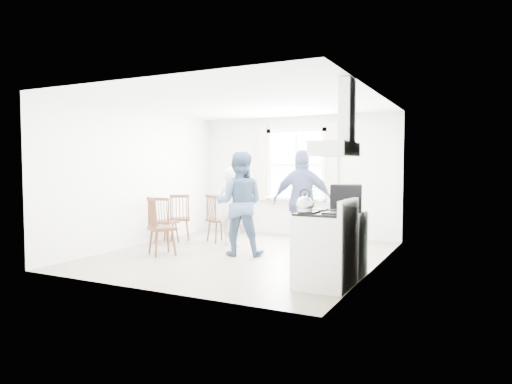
# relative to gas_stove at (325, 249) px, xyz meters

# --- Properties ---
(room_shell) EXTENTS (4.62, 5.12, 2.64)m
(room_shell) POSITION_rel_gas_stove_xyz_m (-1.91, 1.35, 0.82)
(room_shell) COLOR gray
(room_shell) RESTS_ON ground
(window_assembly) EXTENTS (1.88, 0.24, 1.70)m
(window_assembly) POSITION_rel_gas_stove_xyz_m (-1.91, 3.80, 0.98)
(window_assembly) COLOR white
(window_assembly) RESTS_ON room_shell
(range_hood) EXTENTS (0.45, 0.76, 0.94)m
(range_hood) POSITION_rel_gas_stove_xyz_m (0.16, -0.00, 1.42)
(range_hood) COLOR white
(range_hood) RESTS_ON room_shell
(shelf_unit) EXTENTS (0.40, 0.30, 0.80)m
(shelf_unit) POSITION_rel_gas_stove_xyz_m (-3.31, 3.68, -0.08)
(shelf_unit) COLOR slate
(shelf_unit) RESTS_ON ground
(gas_stove) EXTENTS (0.68, 0.76, 1.12)m
(gas_stove) POSITION_rel_gas_stove_xyz_m (0.00, 0.00, 0.00)
(gas_stove) COLOR white
(gas_stove) RESTS_ON ground
(kettle) EXTENTS (0.21, 0.21, 0.30)m
(kettle) POSITION_rel_gas_stove_xyz_m (-0.20, -0.22, 0.57)
(kettle) COLOR silver
(kettle) RESTS_ON gas_stove
(low_cabinet) EXTENTS (0.50, 0.55, 0.90)m
(low_cabinet) POSITION_rel_gas_stove_xyz_m (0.07, 0.70, -0.03)
(low_cabinet) COLOR white
(low_cabinet) RESTS_ON ground
(stereo_stack) EXTENTS (0.50, 0.47, 0.38)m
(stereo_stack) POSITION_rel_gas_stove_xyz_m (0.08, 0.66, 0.60)
(stereo_stack) COLOR black
(stereo_stack) RESTS_ON low_cabinet
(cardboard_box) EXTENTS (0.35, 0.31, 0.19)m
(cardboard_box) POSITION_rel_gas_stove_xyz_m (0.08, 0.59, 0.51)
(cardboard_box) COLOR tan
(cardboard_box) RESTS_ON low_cabinet
(windsor_chair_a) EXTENTS (0.40, 0.39, 0.92)m
(windsor_chair_a) POSITION_rel_gas_stove_xyz_m (-3.81, 1.60, 0.08)
(windsor_chair_a) COLOR #462516
(windsor_chair_a) RESTS_ON ground
(windsor_chair_b) EXTENTS (0.58, 0.58, 1.00)m
(windsor_chair_b) POSITION_rel_gas_stove_xyz_m (-3.20, 0.62, 0.13)
(windsor_chair_b) COLOR #462516
(windsor_chair_b) RESTS_ON ground
(windsor_chair_c) EXTENTS (0.55, 0.55, 0.95)m
(windsor_chair_c) POSITION_rel_gas_stove_xyz_m (-3.74, 2.04, 0.10)
(windsor_chair_c) COLOR #462516
(windsor_chair_c) RESTS_ON ground
(person_left) EXTENTS (0.61, 0.61, 1.50)m
(person_left) POSITION_rel_gas_stove_xyz_m (-2.50, 1.98, 0.27)
(person_left) COLOR silver
(person_left) RESTS_ON ground
(person_mid) EXTENTS (1.10, 1.10, 1.77)m
(person_mid) POSITION_rel_gas_stove_xyz_m (-1.96, 1.30, 0.40)
(person_mid) COLOR #405878
(person_mid) RESTS_ON ground
(person_right) EXTENTS (1.26, 1.26, 1.81)m
(person_right) POSITION_rel_gas_stove_xyz_m (-1.06, 1.97, 0.42)
(person_right) COLOR navy
(person_right) RESTS_ON ground
(potted_plant) EXTENTS (0.22, 0.22, 0.35)m
(potted_plant) POSITION_rel_gas_stove_xyz_m (-1.48, 3.71, 0.54)
(potted_plant) COLOR #35773B
(potted_plant) RESTS_ON window_assembly
(windsor_chair_d) EXTENTS (0.55, 0.54, 0.96)m
(windsor_chair_d) POSITION_rel_gas_stove_xyz_m (-3.01, 2.19, 0.10)
(windsor_chair_d) COLOR #462516
(windsor_chair_d) RESTS_ON ground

